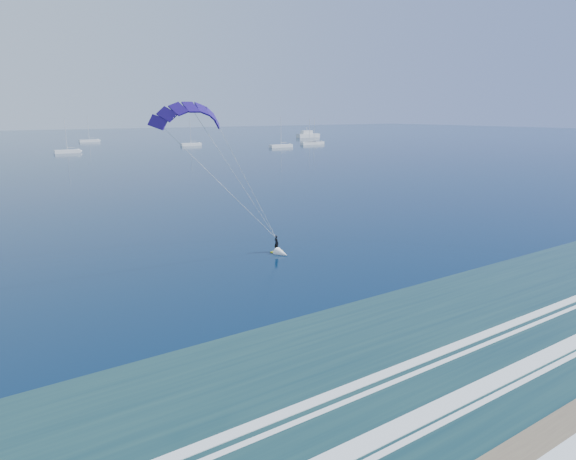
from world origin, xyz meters
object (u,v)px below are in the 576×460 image
Objects in this scene: sailboat_3 at (67,151)px; sailboat_4 at (89,141)px; sailboat_5 at (191,144)px; sailboat_6 at (309,143)px; kitesurfer_rig at (239,181)px; motor_yacht at (308,135)px; sailboat_7 at (314,143)px; sailboat_8 at (281,146)px.

sailboat_3 is 70.00m from sailboat_4.
sailboat_6 is (46.34, -23.80, -0.01)m from sailboat_5.
kitesurfer_rig is 1.16× the size of motor_yacht.
motor_yacht is 63.56m from sailboat_7.
kitesurfer_rig is at bearing -125.15° from sailboat_8.
sailboat_4 is at bearing 70.07° from sailboat_3.
sailboat_4 is (-114.37, 24.11, -0.86)m from motor_yacht.
motor_yacht is 84.26m from sailboat_8.
sailboat_4 is (23.86, 65.81, 0.00)m from sailboat_3.
sailboat_4 reaches higher than sailboat_7.
sailboat_3 is 81.56m from sailboat_8.
sailboat_8 is at bearing -56.66° from sailboat_4.
sailboat_3 is 103.13m from sailboat_7.
sailboat_3 reaches higher than sailboat_6.
sailboat_3 is 0.96× the size of sailboat_4.
sailboat_7 is at bearing 50.43° from kitesurfer_rig.
motor_yacht is at bearing 19.05° from sailboat_5.
sailboat_5 is at bearing 13.04° from sailboat_3.
sailboat_8 is at bearing -160.42° from sailboat_6.
sailboat_7 is at bearing -25.11° from sailboat_5.
motor_yacht is 1.20× the size of sailboat_7.
sailboat_8 is (79.41, -18.62, -0.01)m from sailboat_3.
sailboat_3 is at bearing 173.40° from sailboat_6.
sailboat_7 is (78.70, -76.70, -0.02)m from sailboat_4.
sailboat_7 is (49.48, -23.19, -0.01)m from sailboat_5.
sailboat_3 is (17.02, 155.58, -7.60)m from kitesurfer_rig.
motor_yacht is 1.17× the size of sailboat_3.
sailboat_6 is at bearing -169.05° from sailboat_7.
sailboat_7 is at bearing -44.27° from sailboat_4.
sailboat_8 is (96.43, 136.96, -7.61)m from kitesurfer_rig.
sailboat_5 reaches higher than sailboat_7.
sailboat_7 is at bearing 18.46° from sailboat_8.
motor_yacht is 144.38m from sailboat_3.
sailboat_5 is 54.64m from sailboat_7.
sailboat_5 is at bearing 130.42° from sailboat_8.
sailboat_3 is at bearing 173.94° from sailboat_7.
kitesurfer_rig is at bearing -96.24° from sailboat_3.
motor_yacht is at bearing 51.80° from kitesurfer_rig.
sailboat_3 reaches higher than motor_yacht.
sailboat_4 is 108.10m from sailboat_6.
motor_yacht is 116.88m from sailboat_4.
sailboat_4 is 1.00× the size of sailboat_8.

